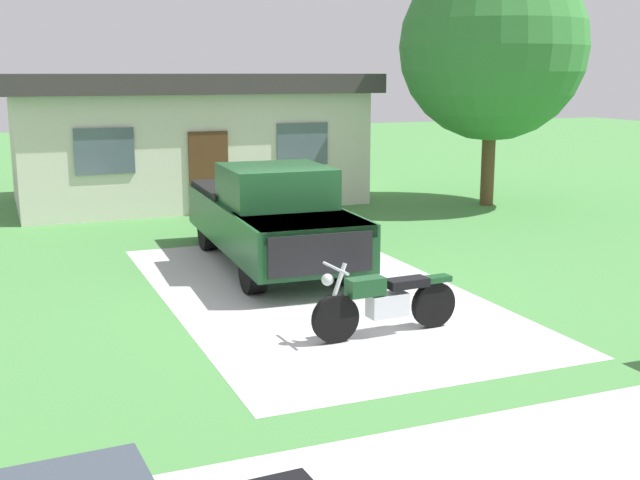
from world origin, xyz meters
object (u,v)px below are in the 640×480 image
(shade_tree, at_px, (493,47))
(neighbor_house, at_px, (185,137))
(pickup_truck, at_px, (269,214))
(motorcycle, at_px, (385,302))

(shade_tree, relative_size, neighbor_house, 0.69)
(neighbor_house, bearing_deg, shade_tree, -27.46)
(pickup_truck, xyz_separation_m, neighbor_house, (0.31, 8.19, 0.84))
(pickup_truck, relative_size, neighbor_house, 0.59)
(motorcycle, distance_m, pickup_truck, 4.57)
(shade_tree, height_order, neighbor_house, shade_tree)
(motorcycle, xyz_separation_m, shade_tree, (7.56, 8.89, 3.71))
(motorcycle, bearing_deg, pickup_truck, 91.59)
(shade_tree, bearing_deg, neighbor_house, 152.54)
(pickup_truck, bearing_deg, motorcycle, -88.41)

